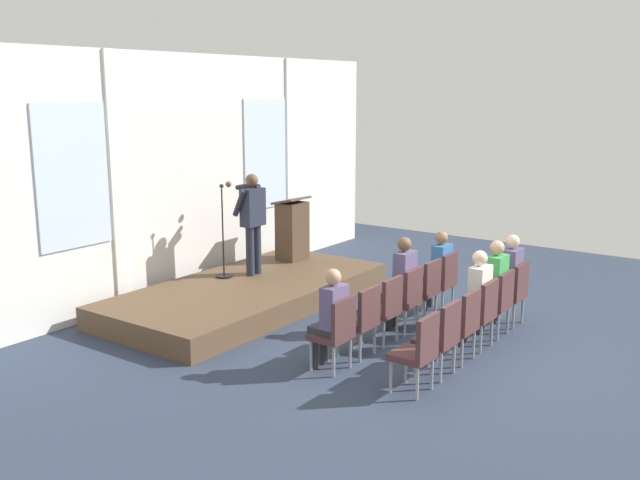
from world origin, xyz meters
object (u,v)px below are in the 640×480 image
at_px(speaker, 252,217).
at_px(audience_r1_c5, 509,275).
at_px(mic_stand, 224,257).
at_px(chair_r0_c1, 362,317).
at_px(chair_r1_c5, 513,290).
at_px(audience_r0_c3, 402,279).
at_px(chair_r0_c0, 336,330).
at_px(chair_r1_c0, 418,349).
at_px(audience_r0_c0, 330,314).
at_px(chair_r0_c4, 425,287).
at_px(audience_r1_c3, 476,294).
at_px(chair_r1_c1, 441,334).
at_px(chair_r0_c3, 406,296).
at_px(chair_r1_c2, 462,321).
at_px(audience_r1_c4, 493,283).
at_px(lectern, 292,230).
at_px(chair_r0_c5, 443,278).
at_px(audience_r0_c5, 438,266).
at_px(chair_r1_c3, 481,310).
at_px(chair_r1_c4, 498,299).

relative_size(speaker, audience_r1_c5, 1.25).
bearing_deg(mic_stand, chair_r0_c1, -106.09).
bearing_deg(chair_r1_c5, audience_r0_c3, 134.43).
relative_size(chair_r0_c0, chair_r1_c0, 1.00).
relative_size(mic_stand, audience_r0_c0, 1.20).
height_order(chair_r0_c4, audience_r1_c3, audience_r1_c3).
relative_size(chair_r0_c4, chair_r1_c1, 1.00).
bearing_deg(chair_r1_c1, chair_r0_c3, 43.65).
distance_m(chair_r0_c1, audience_r1_c5, 2.60).
bearing_deg(audience_r1_c3, speaker, 87.40).
relative_size(chair_r0_c3, chair_r1_c2, 1.00).
distance_m(chair_r1_c1, audience_r1_c5, 2.38).
height_order(audience_r0_c3, chair_r1_c2, audience_r0_c3).
xyz_separation_m(chair_r1_c2, chair_r1_c5, (1.77, 0.00, 0.00)).
bearing_deg(speaker, audience_r1_c4, -84.29).
xyz_separation_m(audience_r0_c3, chair_r0_c4, (0.59, -0.08, -0.23)).
distance_m(lectern, audience_r1_c5, 4.19).
bearing_deg(chair_r1_c5, chair_r0_c4, 117.66).
xyz_separation_m(audience_r0_c0, chair_r1_c2, (1.18, -1.21, -0.19)).
distance_m(chair_r0_c1, chair_r0_c5, 2.37).
xyz_separation_m(chair_r0_c4, chair_r1_c1, (-1.77, -1.13, 0.00)).
height_order(mic_stand, audience_r1_c4, mic_stand).
relative_size(chair_r0_c0, chair_r1_c2, 1.00).
height_order(audience_r0_c5, chair_r1_c3, audience_r0_c5).
distance_m(chair_r0_c3, chair_r0_c4, 0.59).
distance_m(speaker, mic_stand, 0.82).
distance_m(chair_r1_c1, chair_r1_c3, 1.18).
bearing_deg(audience_r1_c3, chair_r0_c5, 41.54).
xyz_separation_m(chair_r0_c0, chair_r1_c0, (0.00, -1.13, 0.00)).
xyz_separation_m(chair_r0_c0, chair_r1_c1, (0.59, -1.13, 0.00)).
xyz_separation_m(lectern, chair_r1_c1, (-2.61, -4.26, -0.37)).
relative_size(audience_r0_c3, audience_r1_c4, 1.01).
relative_size(lectern, audience_r1_c4, 0.85).
height_order(chair_r1_c1, chair_r1_c3, same).
height_order(speaker, audience_r0_c5, speaker).
height_order(chair_r1_c2, chair_r1_c3, same).
height_order(mic_stand, chair_r1_c2, mic_stand).
bearing_deg(chair_r0_c0, chair_r0_c3, 0.00).
relative_size(audience_r0_c3, chair_r0_c4, 1.47).
bearing_deg(speaker, chair_r1_c4, -84.40).
distance_m(chair_r1_c3, audience_r1_c5, 1.21).
height_order(chair_r0_c5, audience_r1_c3, audience_r1_c3).
xyz_separation_m(chair_r1_c2, chair_r1_c3, (0.59, 0.00, 0.00)).
xyz_separation_m(mic_stand, chair_r0_c0, (-1.54, -3.29, -0.15)).
xyz_separation_m(chair_r0_c3, chair_r1_c5, (1.18, -1.13, 0.00)).
bearing_deg(chair_r0_c4, chair_r1_c1, -147.54).
xyz_separation_m(chair_r0_c5, audience_r0_c5, (0.00, 0.08, 0.18)).
height_order(mic_stand, audience_r1_c3, mic_stand).
xyz_separation_m(lectern, chair_r0_c4, (-0.83, -3.14, -0.37)).
relative_size(lectern, audience_r0_c5, 0.91).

